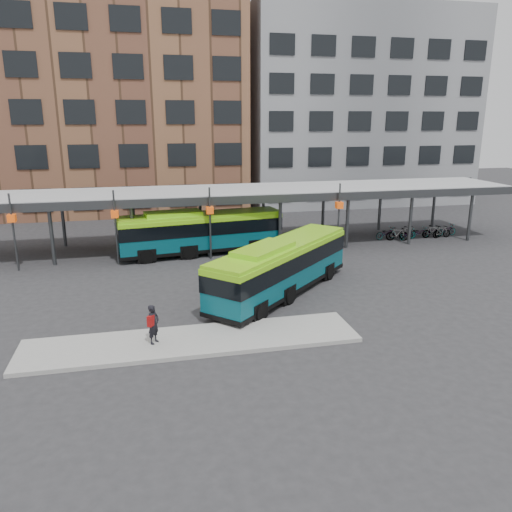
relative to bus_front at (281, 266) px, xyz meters
The scene contains 9 objects.
ground 2.58m from the bus_front, 82.74° to the right, with size 120.00×120.00×0.00m, color #28282B.
boarding_island 7.42m from the bus_front, 136.16° to the right, with size 14.00×3.00×0.18m, color gray.
canopy 11.09m from the bus_front, 88.93° to the left, with size 40.00×6.53×4.80m.
building_brick 32.89m from the bus_front, 108.01° to the left, with size 26.00×14.00×22.00m, color brown.
building_grey 35.12m from the bus_front, 61.52° to the left, with size 24.00×14.00×20.00m, color slate.
bus_front is the anchor object (origin of this frame).
bus_rear 9.70m from the bus_front, 109.64° to the left, with size 11.42×3.90×3.09m.
pedestrian 8.50m from the bus_front, 143.39° to the right, with size 0.67×0.72×1.66m.
bike_rack 17.16m from the bus_front, 35.63° to the left, with size 7.13×1.56×1.03m.
Camera 1 is at (-7.12, -22.34, 9.16)m, focal length 35.00 mm.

